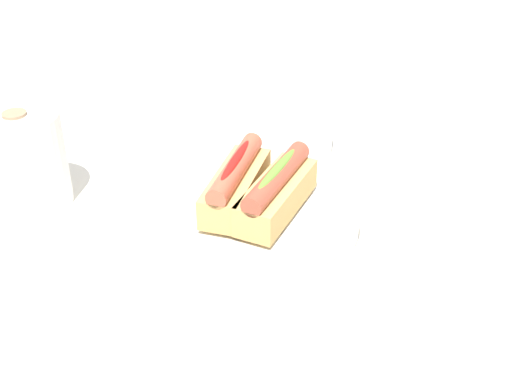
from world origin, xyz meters
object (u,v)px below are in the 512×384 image
hotdog_back (236,182)px  water_glass (310,130)px  hotdog_front (277,191)px  paper_towel_roll (24,160)px  serving_bowl (256,215)px

hotdog_back → water_glass: size_ratio=1.69×
hotdog_front → water_glass: bearing=-1.6°
hotdog_front → paper_towel_roll: paper_towel_roll is taller
serving_bowl → hotdog_front: bearing=-98.4°
serving_bowl → water_glass: water_glass is taller
paper_towel_roll → serving_bowl: bearing=-87.1°
paper_towel_roll → hotdog_back: bearing=-86.0°
water_glass → hotdog_back: bearing=163.5°
hotdog_front → paper_towel_roll: 0.34m
water_glass → paper_towel_roll: (-0.22, 0.34, 0.02)m
hotdog_back → paper_towel_roll: (-0.02, 0.28, 0.00)m
hotdog_back → hotdog_front: bearing=-98.4°
serving_bowl → hotdog_back: (0.00, 0.03, 0.04)m
hotdog_front → paper_towel_roll: size_ratio=1.17×
hotdog_front → hotdog_back: size_ratio=1.03×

